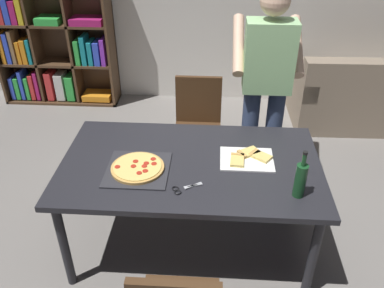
{
  "coord_description": "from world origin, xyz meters",
  "views": [
    {
      "loc": [
        0.15,
        -2.2,
        2.32
      ],
      "look_at": [
        0.0,
        0.15,
        0.8
      ],
      "focal_mm": 37.48,
      "sensor_mm": 36.0,
      "label": 1
    }
  ],
  "objects": [
    {
      "name": "person_serving_pizza",
      "position": [
        0.55,
        0.78,
        1.0
      ],
      "size": [
        0.55,
        0.54,
        1.75
      ],
      "color": "#38476B",
      "rests_on": "ground_plane"
    },
    {
      "name": "kitchen_scissors",
      "position": [
        -0.03,
        -0.29,
        0.76
      ],
      "size": [
        0.2,
        0.14,
        0.01
      ],
      "color": "silver",
      "rests_on": "dining_table"
    },
    {
      "name": "couch",
      "position": [
        1.9,
        1.99,
        0.3
      ],
      "size": [
        1.71,
        0.88,
        0.85
      ],
      "color": "gray",
      "rests_on": "ground_plane"
    },
    {
      "name": "chair_far_side",
      "position": [
        0.0,
        1.0,
        0.51
      ],
      "size": [
        0.42,
        0.42,
        0.9
      ],
      "color": "#472D19",
      "rests_on": "ground_plane"
    },
    {
      "name": "ground_plane",
      "position": [
        0.0,
        0.0,
        0.0
      ],
      "size": [
        12.0,
        12.0,
        0.0
      ],
      "primitive_type": "plane",
      "color": "gray"
    },
    {
      "name": "wine_bottle",
      "position": [
        0.67,
        -0.3,
        0.87
      ],
      "size": [
        0.07,
        0.07,
        0.32
      ],
      "color": "#194723",
      "rests_on": "dining_table"
    },
    {
      "name": "pizza_slices_on_towel",
      "position": [
        0.38,
        0.06,
        0.76
      ],
      "size": [
        0.36,
        0.28,
        0.03
      ],
      "color": "white",
      "rests_on": "dining_table"
    },
    {
      "name": "dining_table",
      "position": [
        0.0,
        0.0,
        0.68
      ],
      "size": [
        1.75,
        1.02,
        0.75
      ],
      "color": "#232328",
      "rests_on": "ground_plane"
    },
    {
      "name": "bookshelf",
      "position": [
        -1.81,
        2.38,
        0.94
      ],
      "size": [
        1.4,
        0.35,
        1.95
      ],
      "color": "#513823",
      "rests_on": "ground_plane"
    },
    {
      "name": "pepperoni_pizza_on_tray",
      "position": [
        -0.34,
        -0.11,
        0.77
      ],
      "size": [
        0.41,
        0.41,
        0.04
      ],
      "color": "#2D2D33",
      "rests_on": "dining_table"
    }
  ]
}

